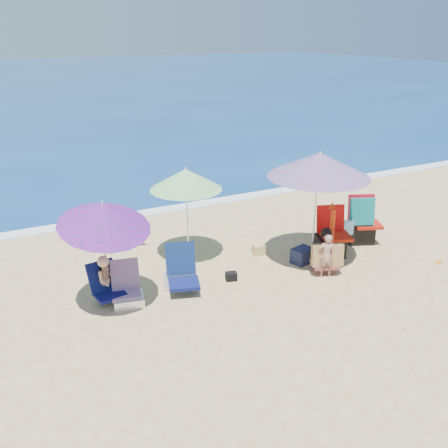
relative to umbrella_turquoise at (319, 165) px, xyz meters
name	(u,v)px	position (x,y,z in m)	size (l,w,h in m)	color
ground	(262,292)	(-1.70, -0.68, -2.14)	(120.00, 120.00, 0.00)	#D8BC84
sea	(16,82)	(-1.70, 44.32, -2.19)	(120.00, 80.00, 0.12)	navy
foam	(167,210)	(-1.70, 4.42, -2.12)	(120.00, 0.50, 0.04)	white
umbrella_turquoise	(319,165)	(0.00, 0.00, 0.00)	(2.79, 2.79, 2.43)	silver
umbrella_striped	(186,179)	(-2.34, 1.39, -0.35)	(1.72, 1.72, 2.04)	white
umbrella_blue	(105,215)	(-4.38, 0.07, -0.35)	(1.98, 2.02, 2.18)	white
furled_umbrella	(331,231)	(0.23, -0.27, -1.39)	(0.19, 0.26, 1.37)	red
chair_navy	(180,276)	(-2.99, 0.24, -1.92)	(0.79, 1.03, 0.82)	#0D154B
chair_rainbow	(127,292)	(-4.09, 0.12, -1.94)	(0.65, 0.78, 0.74)	#E85A52
camp_chair_left	(330,241)	(0.53, 0.08, -1.81)	(0.83, 0.84, 1.08)	#B7210D
camp_chair_right	(360,226)	(1.58, 0.32, -1.72)	(1.11, 0.88, 1.15)	#A2170B
person_center	(326,254)	(-0.17, -0.66, -1.68)	(0.68, 0.61, 0.94)	tan
person_left	(107,280)	(-4.40, 0.33, -1.70)	(0.63, 0.69, 0.96)	tan
bag_black_a	(181,267)	(-2.76, 0.77, -2.02)	(0.35, 0.27, 0.24)	black
bag_tan	(259,250)	(-0.89, 0.79, -2.02)	(0.28, 0.21, 0.23)	tan
bag_navy_b	(302,255)	(-0.26, 0.02, -1.97)	(0.51, 0.43, 0.33)	#1A1E39
bag_black_b	(231,276)	(-2.00, 0.00, -2.05)	(0.26, 0.21, 0.17)	black
orange_item	(439,262)	(2.37, -1.32, -2.12)	(0.21, 0.13, 0.03)	orange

